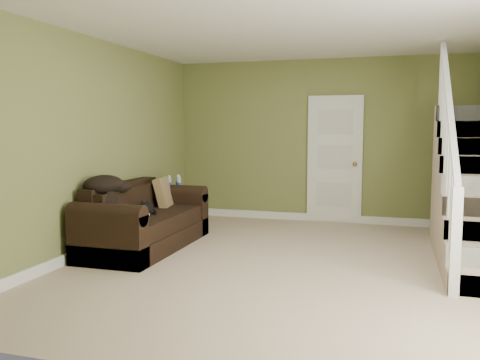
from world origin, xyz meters
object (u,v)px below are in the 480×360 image
Objects in this scene: cat at (146,208)px; banana at (131,218)px; side_table at (176,208)px; sofa at (143,223)px.

banana is at bearing -106.56° from cat.
side_table is 1.83× the size of cat.
side_table is at bearing 98.66° from banana.
sofa is 0.53m from banana.
banana is at bearing -78.87° from sofa.
cat is at bearing -79.60° from side_table.
cat is (0.11, -0.12, 0.21)m from sofa.
cat reaches higher than banana.
sofa is at bearing 115.82° from cat.
side_table is 1.91m from banana.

